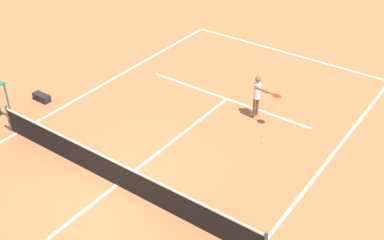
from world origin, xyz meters
name	(u,v)px	position (x,y,z in m)	size (l,w,h in m)	color
ground_plane	(117,185)	(0.00, 0.00, 0.00)	(60.00, 60.00, 0.00)	#B76038
court_lines	(117,185)	(0.00, 0.00, 0.00)	(9.99, 23.82, 0.01)	white
tennis_net	(116,173)	(0.00, 0.00, 0.50)	(10.59, 0.10, 1.07)	#4C4C51
player_serving	(258,93)	(-1.61, -6.06, 1.02)	(1.26, 0.68, 1.71)	brown
tennis_ball	(263,142)	(-2.65, -4.72, 0.03)	(0.07, 0.07, 0.07)	#CCE033
equipment_bag	(42,97)	(6.00, -2.07, 0.15)	(0.76, 0.32, 0.30)	black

